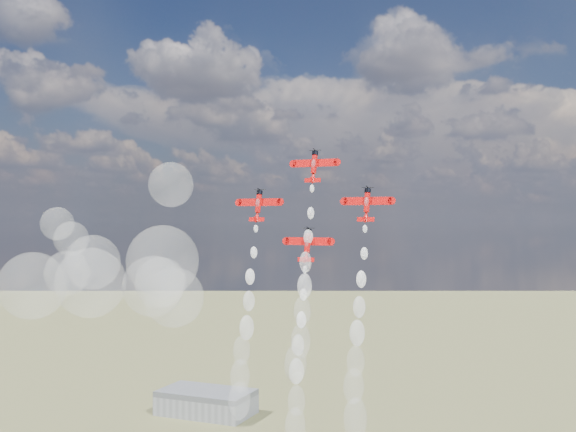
# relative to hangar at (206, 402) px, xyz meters

# --- Properties ---
(hangar) EXTENTS (50.00, 28.00, 13.00)m
(hangar) POSITION_rel_hangar_xyz_m (0.00, 0.00, 0.00)
(hangar) COLOR gray
(hangar) RESTS_ON ground
(plane_lead) EXTENTS (11.54, 4.22, 8.12)m
(plane_lead) POSITION_rel_hangar_xyz_m (124.73, -166.09, 112.38)
(plane_lead) COLOR red
(plane_lead) RESTS_ON ground
(plane_left) EXTENTS (11.54, 4.22, 8.12)m
(plane_left) POSITION_rel_hangar_xyz_m (110.69, -168.33, 102.82)
(plane_left) COLOR red
(plane_left) RESTS_ON ground
(plane_right) EXTENTS (11.54, 4.22, 8.12)m
(plane_right) POSITION_rel_hangar_xyz_m (138.76, -168.33, 102.82)
(plane_right) COLOR red
(plane_right) RESTS_ON ground
(plane_slot) EXTENTS (11.54, 4.22, 8.12)m
(plane_slot) POSITION_rel_hangar_xyz_m (124.73, -170.58, 93.25)
(plane_slot) COLOR red
(plane_slot) RESTS_ON ground
(smoke_trail_lead) EXTENTS (5.57, 12.31, 43.99)m
(smoke_trail_lead) POSITION_rel_hangar_xyz_m (124.62, -174.96, 73.88)
(smoke_trail_lead) COLOR white
(smoke_trail_lead) RESTS_ON plane_lead
(smoke_trail_left) EXTENTS (5.13, 12.65, 43.39)m
(smoke_trail_left) POSITION_rel_hangar_xyz_m (110.72, -177.51, 64.50)
(smoke_trail_left) COLOR white
(smoke_trail_left) RESTS_ON plane_left
(smoke_trail_right) EXTENTS (5.59, 12.29, 44.44)m
(smoke_trail_right) POSITION_rel_hangar_xyz_m (138.75, -177.20, 64.19)
(smoke_trail_right) COLOR white
(smoke_trail_right) RESTS_ON plane_right
(smoke_trail_slot) EXTENTS (5.45, 12.61, 43.89)m
(smoke_trail_slot) POSITION_rel_hangar_xyz_m (124.87, -179.43, 54.80)
(smoke_trail_slot) COLOR white
(smoke_trail_slot) RESTS_ON plane_slot
(drifted_smoke_cloud) EXTENTS (67.69, 37.52, 47.73)m
(drifted_smoke_cloud) POSITION_rel_hangar_xyz_m (58.93, -158.85, 83.49)
(drifted_smoke_cloud) COLOR white
(drifted_smoke_cloud) RESTS_ON ground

